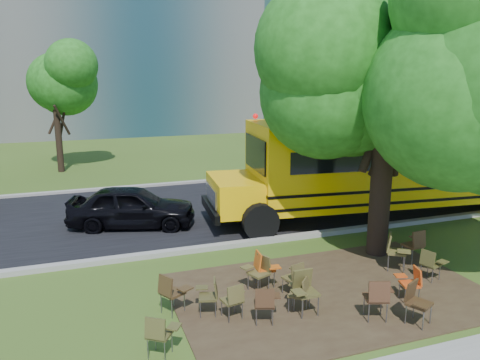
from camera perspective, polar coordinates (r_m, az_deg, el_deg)
name	(u,v)px	position (r m, az deg, el deg)	size (l,w,h in m)	color
ground	(281,291)	(11.07, 5.00, -13.28)	(160.00, 160.00, 0.00)	#354E18
dirt_patch	(330,293)	(11.09, 10.94, -13.34)	(7.00, 4.50, 0.03)	#382819
asphalt_road	(202,209)	(17.26, -4.64, -3.53)	(80.00, 8.00, 0.04)	black
kerb_near	(238,244)	(13.60, -0.26, -7.81)	(80.00, 0.25, 0.14)	gray
kerb_far	(178,183)	(21.11, -7.51, -0.42)	(80.00, 0.25, 0.14)	gray
building_right	(340,2)	(55.36, 12.14, 20.47)	(30.00, 16.00, 25.00)	gray
bg_tree_2	(54,87)	(25.05, -21.70, 10.44)	(4.80, 4.80, 6.62)	black
bg_tree_3	(311,71)	(26.05, 8.65, 13.04)	(5.60, 5.60, 7.84)	black
bg_tree_4	(443,83)	(29.88, 23.47, 10.78)	(5.00, 5.00, 6.85)	black
main_tree	(390,55)	(12.73, 17.79, 14.30)	(7.20, 7.20, 8.93)	black
school_bus	(421,160)	(17.52, 21.20, 2.30)	(13.87, 4.38, 3.34)	#FFC108
chair_0	(234,297)	(9.66, -0.73, -14.13)	(0.53, 0.54, 0.79)	brown
chair_1	(266,301)	(9.49, 3.15, -14.54)	(0.64, 0.50, 0.81)	#402816
chair_2	(301,291)	(10.01, 7.40, -13.26)	(0.52, 0.66, 0.77)	brown
chair_3	(304,288)	(9.93, 7.82, -12.89)	(0.60, 0.55, 0.93)	#4E4822
chair_4	(378,295)	(9.96, 16.51, -13.30)	(0.72, 0.56, 0.91)	#452918
chair_5	(416,299)	(10.06, 20.70, -13.44)	(0.60, 0.71, 0.89)	#3D2915
chair_6	(412,280)	(11.03, 20.19, -11.40)	(0.47, 0.60, 0.78)	#C44614
chair_7	(431,262)	(12.16, 22.24, -9.25)	(0.59, 0.54, 0.79)	#45421E
chair_8	(210,293)	(9.85, -3.67, -13.56)	(0.47, 0.61, 0.79)	#453F1D
chair_9	(259,269)	(10.83, 2.38, -10.81)	(0.65, 0.58, 0.85)	brown
chair_10	(263,266)	(10.98, 2.86, -10.40)	(0.51, 0.59, 0.86)	#CC5715
chair_11	(295,275)	(10.67, 6.73, -11.43)	(0.54, 0.59, 0.80)	brown
chair_12	(395,248)	(12.43, 18.34, -7.92)	(0.65, 0.83, 0.97)	brown
chair_13	(416,242)	(13.12, 20.61, -7.13)	(0.61, 0.60, 0.92)	#4A301A
chair_14	(160,332)	(8.62, -9.79, -17.77)	(0.69, 0.54, 0.81)	#49471F
chair_15	(171,290)	(9.93, -8.39, -13.12)	(0.71, 0.59, 0.87)	#422E17
black_car	(132,207)	(15.48, -13.04, -3.18)	(1.62, 4.02, 1.37)	black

